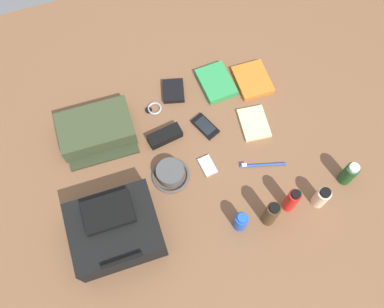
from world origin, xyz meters
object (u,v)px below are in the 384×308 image
Objects in this scene: bucket_hat at (170,174)px; cell_phone at (205,126)px; notepad at (254,123)px; sunglasses_case at (165,136)px; paperback_novel at (253,80)px; toothbrush at (260,165)px; shampoo_bottle at (349,174)px; toiletry_pouch at (96,130)px; wallet at (173,91)px; cologne_bottle at (271,214)px; travel_guidebook at (216,83)px; lotion_bottle at (321,197)px; sunscreen_spray at (292,200)px; backpack at (115,229)px; wristwatch at (154,109)px; media_player at (208,166)px; deodorant_spray at (241,222)px.

cell_phone is at bearing -141.92° from bucket_hat.
sunglasses_case is at bearing -2.58° from notepad.
paperback_novel is 0.40m from toothbrush.
bucket_hat is 0.69m from shampoo_bottle.
toiletry_pouch reaches higher than wallet.
cologne_bottle is 0.64m from travel_guidebook.
lotion_bottle is 0.12m from sunscreen_spray.
cell_phone is (-0.46, -0.32, -0.06)m from backpack.
paperback_novel is at bearing -73.26° from shampoo_bottle.
backpack is 0.87m from paperback_novel.
wristwatch is (0.62, -0.55, -0.06)m from shampoo_bottle.
wallet is at bearing -76.27° from cologne_bottle.
travel_guidebook is (-0.58, -0.50, -0.06)m from backpack.
notepad reaches higher than media_player.
wallet is at bearing -125.29° from sunglasses_case.
toiletry_pouch is 1.68× the size of toothbrush.
bucket_hat is at bearing 32.46° from paperback_novel.
media_player is at bearing 31.47° from notepad.
paperback_novel is at bearing -177.68° from toiletry_pouch.
sunglasses_case is at bearing -33.60° from shampoo_bottle.
media_player is at bearing 176.41° from bucket_hat.
shampoo_bottle is 1.16× the size of wallet.
cell_phone is at bearing 57.28° from travel_guidebook.
backpack reaches higher than media_player.
toothbrush reaches higher than wristwatch.
paperback_novel reaches higher than cell_phone.
bucket_hat is 0.17m from sunglasses_case.
cell_phone is 0.28m from toothbrush.
sunscreen_spray is 0.68m from wallet.
travel_guidebook is at bearing -115.65° from media_player.
wristwatch is at bearing -40.75° from cell_phone.
bucket_hat is 2.12× the size of wristwatch.
deodorant_spray is (-0.44, 0.12, -0.02)m from backpack.
cologne_bottle is at bearing 118.57° from wallet.
notepad is at bearing -75.79° from lotion_bottle.
cologne_bottle is at bearing 0.04° from lotion_bottle.
lotion_bottle reaches higher than toiletry_pouch.
travel_guidebook is (0.32, -0.58, -0.05)m from shampoo_bottle.
shampoo_bottle is 0.15m from lotion_bottle.
paperback_novel is 0.35m from wallet.
sunscreen_spray is at bearing 113.10° from cell_phone.
deodorant_spray is (-0.18, 0.28, 0.03)m from bucket_hat.
lotion_bottle is 0.67× the size of paperback_novel.
shampoo_bottle is 0.60m from cell_phone.
backpack is 2.89× the size of wallet.
toothbrush is (-0.20, 0.07, 0.00)m from media_player.
sunscreen_spray is 1.15× the size of cell_phone.
notepad is at bearing 108.64° from travel_guidebook.
sunscreen_spray is 0.38m from notepad.
toothbrush is at bearing -172.69° from backpack.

